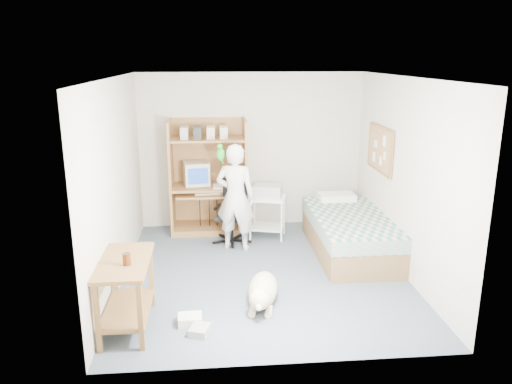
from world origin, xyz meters
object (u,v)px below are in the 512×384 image
person (235,197)px  dog (263,291)px  bed (349,233)px  side_desk (126,284)px  office_chair (233,220)px  printer_cart (267,210)px  computer_hutch (209,181)px

person → dog: (0.22, -1.75, -0.61)m
dog → bed: bearing=57.1°
bed → dog: bearing=-133.9°
side_desk → office_chair: bearing=63.5°
side_desk → printer_cart: size_ratio=1.52×
bed → dog: 2.02m
computer_hutch → dog: bearing=-76.9°
office_chair → computer_hutch: bearing=141.5°
person → office_chair: bearing=-65.4°
bed → computer_hutch: bearing=150.7°
computer_hutch → dog: 2.72m
dog → person: bearing=108.0°
office_chair → person: bearing=-65.4°
side_desk → person: bearing=59.6°
computer_hutch → dog: (0.60, -2.58, -0.65)m
side_desk → dog: side_desk is taller
computer_hutch → bed: size_ratio=0.89×
printer_cart → bed: bearing=-18.7°
office_chair → person: person is taller
side_desk → printer_cart: bearing=55.4°
computer_hutch → bed: 2.35m
office_chair → person: (0.03, -0.30, 0.45)m
bed → person: person is taller
computer_hutch → office_chair: bearing=-56.6°
dog → printer_cart: size_ratio=1.57×
office_chair → dog: bearing=-64.9°
person → printer_cart: size_ratio=2.37×
bed → printer_cart: 1.33m
computer_hutch → office_chair: 0.80m
side_desk → printer_cart: 3.08m
dog → computer_hutch: bearing=114.1°
computer_hutch → office_chair: (0.35, -0.53, -0.49)m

